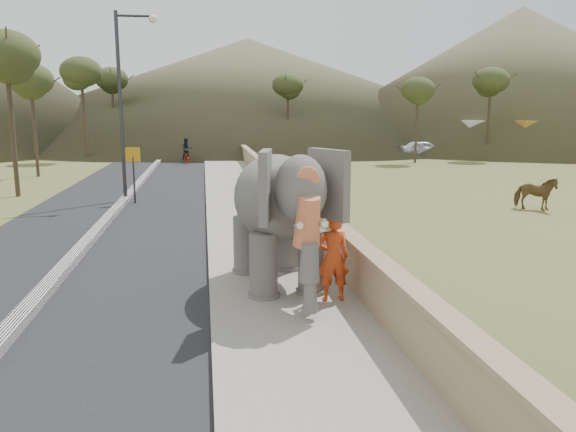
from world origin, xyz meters
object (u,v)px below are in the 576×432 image
object	(u,v)px
motorcyclist	(187,153)
lamppost	(127,88)
elephant_and_man	(278,217)
cow	(535,193)

from	to	relation	value
motorcyclist	lamppost	bearing A→B (deg)	-96.04
elephant_and_man	cow	bearing A→B (deg)	36.54
lamppost	cow	world-z (taller)	lamppost
lamppost	elephant_and_man	xyz separation A→B (m)	(4.71, -13.23, -3.24)
elephant_and_man	lamppost	bearing A→B (deg)	109.60
cow	motorcyclist	bearing A→B (deg)	65.65
lamppost	motorcyclist	world-z (taller)	lamppost
cow	motorcyclist	size ratio (longest dim) A/B	0.81
lamppost	motorcyclist	size ratio (longest dim) A/B	4.12
lamppost	elephant_and_man	bearing A→B (deg)	-70.40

